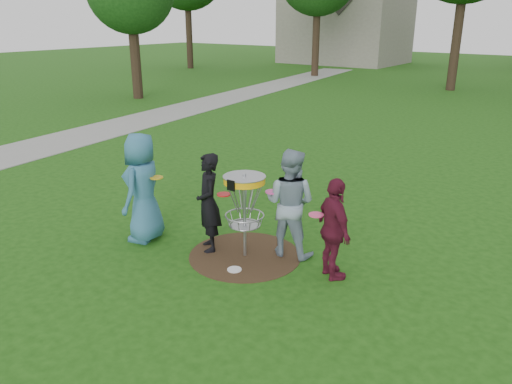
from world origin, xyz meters
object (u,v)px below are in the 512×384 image
Objects in this scene: player_blue at (143,188)px; disc_golf_basket at (244,196)px; player_grey at (290,203)px; player_maroon at (334,229)px; player_black at (209,203)px.

disc_golf_basket is at bearing 87.80° from player_blue.
player_blue is 1.35× the size of disc_golf_basket.
player_blue reaches higher than disc_golf_basket.
player_grey is 0.99m from player_maroon.
disc_golf_basket is (1.77, 0.49, 0.09)m from player_blue.
player_blue is at bearing 49.09° from player_maroon.
player_blue is at bearing -164.51° from disc_golf_basket.
player_blue is 1.07× the size of player_grey.
player_blue is at bearing 14.70° from player_grey.
player_black is 0.93× the size of player_grey.
player_grey is (2.28, 0.99, -0.06)m from player_blue.
player_grey is 1.26× the size of disc_golf_basket.
player_maroon is at bearing 8.20° from disc_golf_basket.
player_maroon is (0.94, -0.29, -0.11)m from player_grey.
player_black is at bearing 89.20° from player_blue.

